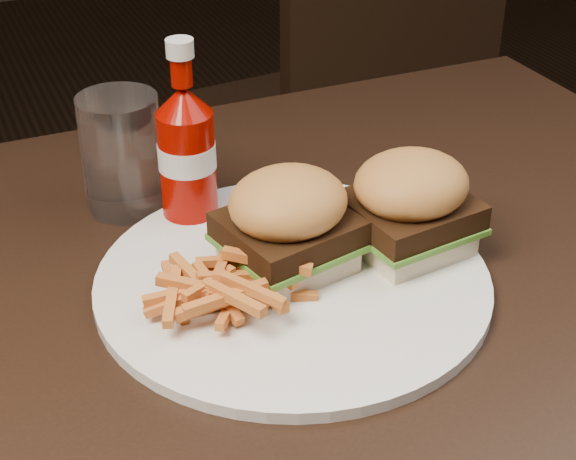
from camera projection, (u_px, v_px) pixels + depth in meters
name	position (u px, v px, depth m)	size (l,w,h in m)	color
dining_table	(185.00, 344.00, 0.72)	(1.20, 0.80, 0.04)	black
chair_far	(329.00, 120.00, 1.81)	(0.47, 0.47, 0.04)	black
plate	(293.00, 280.00, 0.75)	(0.34, 0.34, 0.01)	white
sandwich_half_a	(288.00, 256.00, 0.76)	(0.09, 0.09, 0.02)	beige
sandwich_half_b	(407.00, 237.00, 0.78)	(0.09, 0.09, 0.02)	beige
fries_pile	(228.00, 277.00, 0.71)	(0.11, 0.11, 0.04)	orange
ketchup_bottle	(188.00, 165.00, 0.82)	(0.05, 0.05, 0.11)	#8C0700
tumbler	(122.00, 156.00, 0.84)	(0.08, 0.08, 0.12)	white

